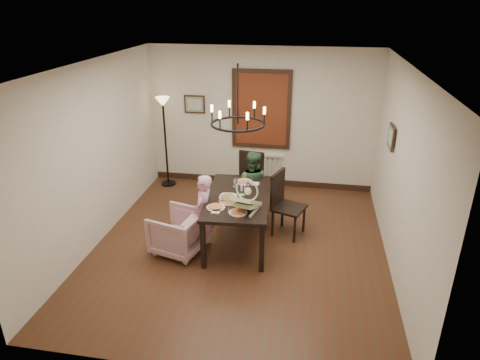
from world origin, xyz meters
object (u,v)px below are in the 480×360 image
(baby_bouncer, at_px, (246,200))
(chair_far, at_px, (248,182))
(floor_lamp, at_px, (166,143))
(seated_man, at_px, (252,191))
(armchair, at_px, (178,232))
(elderly_woman, at_px, (203,218))
(drinking_glass, at_px, (237,187))
(chair_right, at_px, (289,205))
(dining_table, at_px, (238,201))

(baby_bouncer, bearing_deg, chair_far, 111.36)
(chair_far, xyz_separation_m, baby_bouncer, (0.23, -1.59, 0.43))
(baby_bouncer, bearing_deg, floor_lamp, 143.51)
(seated_man, bearing_deg, chair_far, -63.19)
(floor_lamp, bearing_deg, armchair, -67.72)
(chair_far, xyz_separation_m, floor_lamp, (-1.82, 0.83, 0.37))
(elderly_woman, relative_size, floor_lamp, 0.56)
(seated_man, height_order, drinking_glass, seated_man)
(armchair, relative_size, floor_lamp, 0.41)
(armchair, relative_size, seated_man, 0.71)
(chair_right, height_order, seated_man, chair_right)
(chair_far, height_order, floor_lamp, floor_lamp)
(armchair, height_order, elderly_woman, elderly_woman)
(floor_lamp, bearing_deg, dining_table, -46.99)
(chair_far, relative_size, elderly_woman, 1.06)
(elderly_woman, bearing_deg, armchair, -58.57)
(dining_table, xyz_separation_m, baby_bouncer, (0.20, -0.44, 0.25))
(seated_man, distance_m, floor_lamp, 2.28)
(chair_right, bearing_deg, chair_far, 65.11)
(drinking_glass, bearing_deg, chair_right, 12.96)
(dining_table, xyz_separation_m, floor_lamp, (-1.84, 1.98, 0.19))
(chair_far, height_order, seated_man, chair_far)
(floor_lamp, bearing_deg, seated_man, -30.63)
(dining_table, relative_size, drinking_glass, 12.92)
(elderly_woman, distance_m, baby_bouncer, 0.85)
(chair_right, xyz_separation_m, baby_bouncer, (-0.58, -0.80, 0.42))
(chair_far, height_order, baby_bouncer, baby_bouncer)
(armchair, bearing_deg, seated_man, 158.71)
(seated_man, bearing_deg, dining_table, 90.41)
(dining_table, distance_m, chair_right, 0.87)
(chair_right, height_order, baby_bouncer, baby_bouncer)
(chair_far, relative_size, floor_lamp, 0.59)
(elderly_woman, height_order, baby_bouncer, baby_bouncer)
(dining_table, xyz_separation_m, armchair, (-0.85, -0.44, -0.38))
(chair_far, distance_m, baby_bouncer, 1.66)
(drinking_glass, xyz_separation_m, floor_lamp, (-1.80, 1.80, 0.03))
(seated_man, xyz_separation_m, baby_bouncer, (0.11, -1.27, 0.45))
(armchair, xyz_separation_m, elderly_woman, (0.36, 0.17, 0.17))
(baby_bouncer, relative_size, drinking_glass, 3.63)
(elderly_woman, bearing_deg, seated_man, 157.87)
(dining_table, height_order, floor_lamp, floor_lamp)
(elderly_woman, bearing_deg, chair_right, 122.36)
(chair_far, distance_m, armchair, 1.81)
(drinking_glass, bearing_deg, floor_lamp, 134.91)
(baby_bouncer, bearing_deg, elderly_woman, 179.48)
(elderly_woman, distance_m, drinking_glass, 0.73)
(armchair, relative_size, baby_bouncer, 1.47)
(dining_table, xyz_separation_m, chair_far, (-0.02, 1.15, -0.18))
(chair_right, distance_m, elderly_woman, 1.42)
(chair_far, height_order, armchair, chair_far)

